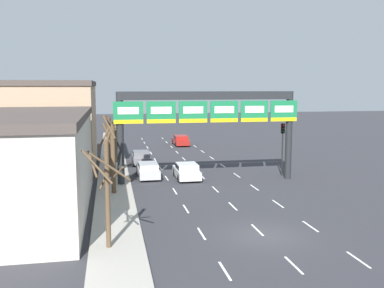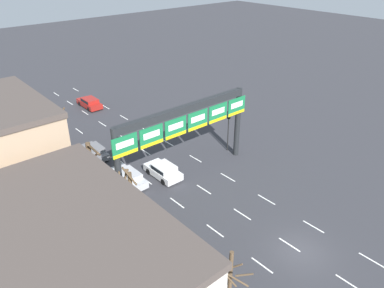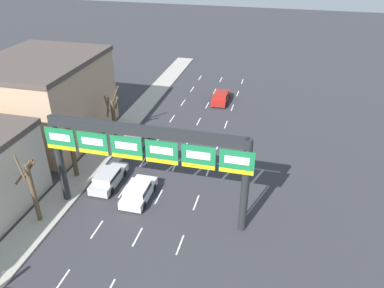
{
  "view_description": "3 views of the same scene",
  "coord_description": "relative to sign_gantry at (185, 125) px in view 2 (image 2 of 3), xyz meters",
  "views": [
    {
      "loc": [
        -8.19,
        -21.64,
        8.21
      ],
      "look_at": [
        -1.37,
        13.84,
        3.35
      ],
      "focal_mm": 40.0,
      "sensor_mm": 36.0,
      "label": 1
    },
    {
      "loc": [
        -20.33,
        -10.94,
        20.64
      ],
      "look_at": [
        1.44,
        14.43,
        3.1
      ],
      "focal_mm": 35.0,
      "sensor_mm": 36.0,
      "label": 2
    },
    {
      "loc": [
        8.99,
        -8.13,
        19.8
      ],
      "look_at": [
        2.5,
        17.75,
        4.59
      ],
      "focal_mm": 35.0,
      "sensor_mm": 36.0,
      "label": 3
    }
  ],
  "objects": [
    {
      "name": "tree_bare_closest",
      "position": [
        -8.45,
        -14.33,
        -2.64
      ],
      "size": [
        2.35,
        2.06,
        5.42
      ],
      "color": "brown",
      "rests_on": "sidewalk_left"
    },
    {
      "name": "car_silver",
      "position": [
        -4.91,
        2.9,
        -5.13
      ],
      "size": [
        1.87,
        4.64,
        1.35
      ],
      "color": "#B7B7BC",
      "rests_on": "ground_plane"
    },
    {
      "name": "tree_bare_second",
      "position": [
        -8.32,
        3.29,
        -2.77
      ],
      "size": [
        1.58,
        1.6,
        5.64
      ],
      "color": "brown",
      "rests_on": "sidewalk_left"
    },
    {
      "name": "lane_dashes",
      "position": [
        0.0,
        -0.26,
        -5.85
      ],
      "size": [
        6.72,
        67.0,
        0.01
      ],
      "color": "white",
      "rests_on": "ground_plane"
    },
    {
      "name": "car_red",
      "position": [
        1.52,
        23.63,
        -5.1
      ],
      "size": [
        1.92,
        4.7,
        1.41
      ],
      "color": "maroon",
      "rests_on": "ground_plane"
    },
    {
      "name": "car_grey",
      "position": [
        -5.03,
        9.84,
        -5.1
      ],
      "size": [
        1.86,
        4.17,
        1.41
      ],
      "color": "slate",
      "rests_on": "ground_plane"
    },
    {
      "name": "building_near",
      "position": [
        -14.56,
        -6.83,
        -2.57
      ],
      "size": [
        9.7,
        17.25,
        6.55
      ],
      "color": "beige",
      "rests_on": "ground_plane"
    },
    {
      "name": "car_white",
      "position": [
        -1.57,
        1.6,
        -5.1
      ],
      "size": [
        1.97,
        4.24,
        1.41
      ],
      "color": "silver",
      "rests_on": "ground_plane"
    },
    {
      "name": "tree_bare_furthest",
      "position": [
        -8.12,
        -2.89,
        -2.71
      ],
      "size": [
        1.56,
        1.94,
        5.97
      ],
      "color": "brown",
      "rests_on": "sidewalk_left"
    },
    {
      "name": "sign_gantry",
      "position": [
        0.0,
        0.0,
        0.0
      ],
      "size": [
        15.88,
        0.7,
        7.81
      ],
      "color": "#232628",
      "rests_on": "ground_plane"
    },
    {
      "name": "ground_plane",
      "position": [
        0.0,
        -13.76,
        -5.85
      ],
      "size": [
        220.0,
        220.0,
        0.0
      ],
      "primitive_type": "plane",
      "color": "#333338"
    },
    {
      "name": "traffic_light_near_gantry",
      "position": [
        7.37,
        1.32,
        -2.39
      ],
      "size": [
        0.3,
        0.35,
        4.86
      ],
      "color": "black",
      "rests_on": "ground_plane"
    },
    {
      "name": "tree_bare_third",
      "position": [
        -7.77,
        10.82,
        -2.97
      ],
      "size": [
        1.77,
        1.77,
        5.98
      ],
      "color": "brown",
      "rests_on": "sidewalk_left"
    }
  ]
}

